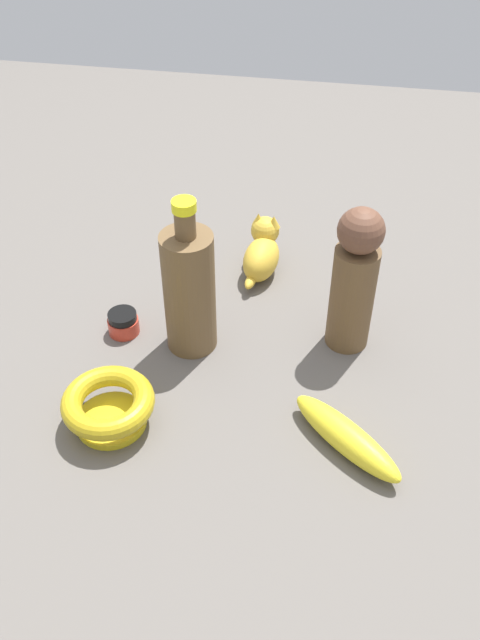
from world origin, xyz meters
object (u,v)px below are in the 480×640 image
Objects in this scene: banana at (346,437)px; person_figure_adult at (354,280)px; nail_polish_jar at (123,323)px; cat_figurine at (260,251)px; bottle_tall at (189,290)px; bowl at (109,405)px.

person_figure_adult is at bearing -47.24° from banana.
banana is at bearing -115.57° from nail_polish_jar.
banana is 0.77× the size of person_figure_adult.
cat_figurine is at bearing -44.32° from nail_polish_jar.
bottle_tall is 1.39× the size of banana.
bottle_tall reaches higher than bowl.
bowl is (-0.17, -0.04, 0.02)m from nail_polish_jar.
nail_polish_jar is at bearing 135.68° from cat_figurine.
banana is 0.30m from bowl.
bottle_tall is 1.89× the size of cat_figurine.
bottle_tall is at bearing 6.08° from banana.
cat_figurine is 0.38m from bowl.
bowl is at bearing 125.76° from person_figure_adult.
nail_polish_jar is 0.34m from person_figure_adult.
cat_figurine is (0.34, 0.16, 0.02)m from banana.
bottle_tall is 0.21m from cat_figurine.
banana is at bearing -87.84° from bowl.
bottle_tall is at bearing -93.01° from nail_polish_jar.
bowl is at bearing 42.16° from banana.
person_figure_adult is at bearing -83.47° from nail_polish_jar.
bottle_tall is 0.29m from banana.
person_figure_adult reaches higher than cat_figurine.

